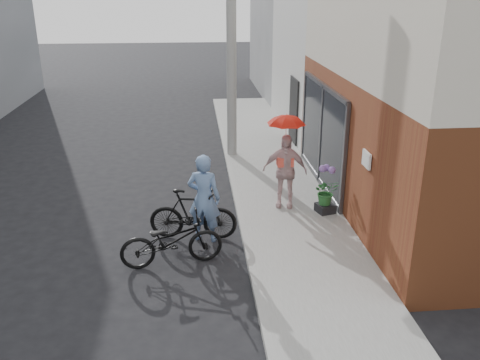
{
  "coord_description": "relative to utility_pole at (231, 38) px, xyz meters",
  "views": [
    {
      "loc": [
        -0.01,
        -8.48,
        4.82
      ],
      "look_at": [
        0.89,
        1.23,
        1.1
      ],
      "focal_mm": 38.0,
      "sensor_mm": 36.0,
      "label": 1
    }
  ],
  "objects": [
    {
      "name": "kimono_woman",
      "position": [
        0.88,
        -3.94,
        -2.53
      ],
      "size": [
        1.06,
        0.64,
        1.69
      ],
      "primitive_type": "imported",
      "rotation": [
        0.0,
        0.0,
        -0.25
      ],
      "color": "beige",
      "rests_on": "sidewalk"
    },
    {
      "name": "sidewalk",
      "position": [
        1.0,
        -4.0,
        -3.44
      ],
      "size": [
        2.2,
        24.0,
        0.12
      ],
      "primitive_type": "cube",
      "color": "gray",
      "rests_on": "ground"
    },
    {
      "name": "bike_left",
      "position": [
        -1.59,
        -6.16,
        -3.01
      ],
      "size": [
        1.95,
        0.93,
        0.98
      ],
      "primitive_type": "imported",
      "rotation": [
        0.0,
        0.0,
        1.72
      ],
      "color": "black",
      "rests_on": "ground"
    },
    {
      "name": "ground",
      "position": [
        -1.1,
        -6.0,
        -3.5
      ],
      "size": [
        80.0,
        80.0,
        0.0
      ],
      "primitive_type": "plane",
      "color": "black",
      "rests_on": "ground"
    },
    {
      "name": "potted_plant",
      "position": [
        1.73,
        -4.39,
        -2.9
      ],
      "size": [
        0.53,
        0.46,
        0.58
      ],
      "primitive_type": "imported",
      "color": "#28652D",
      "rests_on": "planter"
    },
    {
      "name": "parasol",
      "position": [
        0.88,
        -3.94,
        -1.33
      ],
      "size": [
        0.81,
        0.81,
        0.71
      ],
      "primitive_type": "imported",
      "color": "red",
      "rests_on": "kimono_woman"
    },
    {
      "name": "east_building_far",
      "position": [
        6.1,
        10.0,
        0.0
      ],
      "size": [
        8.0,
        8.0,
        7.0
      ],
      "primitive_type": "cube",
      "color": "slate",
      "rests_on": "ground"
    },
    {
      "name": "bike_right",
      "position": [
        -1.19,
        -5.14,
        -2.97
      ],
      "size": [
        1.83,
        0.75,
        1.07
      ],
      "primitive_type": "imported",
      "rotation": [
        0.0,
        0.0,
        1.42
      ],
      "color": "black",
      "rests_on": "ground"
    },
    {
      "name": "officer",
      "position": [
        -0.96,
        -5.22,
        -2.59
      ],
      "size": [
        0.76,
        0.6,
        1.82
      ],
      "primitive_type": "imported",
      "rotation": [
        0.0,
        0.0,
        2.86
      ],
      "color": "#6584B3",
      "rests_on": "ground"
    },
    {
      "name": "curb",
      "position": [
        -0.16,
        -4.0,
        -3.44
      ],
      "size": [
        0.12,
        24.0,
        0.12
      ],
      "primitive_type": "cube",
      "color": "#9E9E99",
      "rests_on": "ground"
    },
    {
      "name": "utility_pole",
      "position": [
        0.0,
        0.0,
        0.0
      ],
      "size": [
        0.28,
        0.28,
        7.0
      ],
      "primitive_type": "cylinder",
      "color": "#9E9E99",
      "rests_on": "ground"
    },
    {
      "name": "planter",
      "position": [
        1.73,
        -4.39,
        -3.28
      ],
      "size": [
        0.46,
        0.46,
        0.19
      ],
      "primitive_type": "cube",
      "rotation": [
        0.0,
        0.0,
        0.29
      ],
      "color": "black",
      "rests_on": "sidewalk"
    },
    {
      "name": "plaster_building",
      "position": [
        6.1,
        3.0,
        0.0
      ],
      "size": [
        8.0,
        6.0,
        7.0
      ],
      "primitive_type": "cube",
      "color": "silver",
      "rests_on": "ground"
    }
  ]
}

